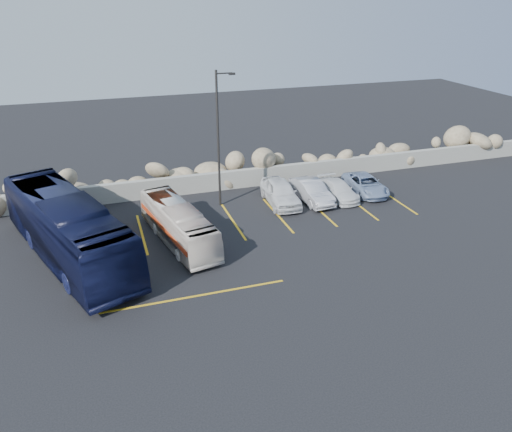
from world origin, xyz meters
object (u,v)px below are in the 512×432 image
object	(u,v)px
car_d	(366,184)
lamppost	(219,136)
tour_coach	(67,228)
car_b	(311,191)
car_c	(338,190)
vintage_bus	(178,224)
car_a	(280,192)

from	to	relation	value
car_d	lamppost	bearing A→B (deg)	177.39
tour_coach	car_b	xyz separation A→B (m)	(14.05, 2.95, -0.94)
car_c	car_d	world-z (taller)	car_d
lamppost	vintage_bus	distance (m)	6.13
vintage_bus	lamppost	bearing A→B (deg)	39.21
tour_coach	car_a	size ratio (longest dim) A/B	2.70
car_d	tour_coach	bearing A→B (deg)	-166.89
lamppost	car_a	size ratio (longest dim) A/B	1.88
car_d	car_c	bearing A→B (deg)	-169.44
car_a	car_d	size ratio (longest dim) A/B	1.06
tour_coach	car_d	distance (m)	18.25
lamppost	car_b	bearing A→B (deg)	-11.83
lamppost	car_a	xyz separation A→B (m)	(3.51, -0.90, -3.57)
car_c	car_d	xyz separation A→B (m)	(2.07, 0.27, 0.03)
lamppost	car_a	world-z (taller)	lamppost
lamppost	car_b	distance (m)	6.66
lamppost	car_a	distance (m)	5.09
car_a	car_d	world-z (taller)	car_a
car_b	car_c	world-z (taller)	car_b
vintage_bus	tour_coach	world-z (taller)	tour_coach
lamppost	car_d	distance (m)	10.12
car_a	car_d	bearing A→B (deg)	2.74
tour_coach	car_c	bearing A→B (deg)	-10.13
car_d	car_b	bearing A→B (deg)	-174.00
lamppost	car_b	world-z (taller)	lamppost
vintage_bus	car_a	world-z (taller)	vintage_bus
tour_coach	car_a	distance (m)	12.55
car_b	lamppost	bearing A→B (deg)	164.41
car_a	car_d	distance (m)	5.84
lamppost	tour_coach	world-z (taller)	lamppost
car_a	car_b	bearing A→B (deg)	-3.80
tour_coach	car_b	distance (m)	14.39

